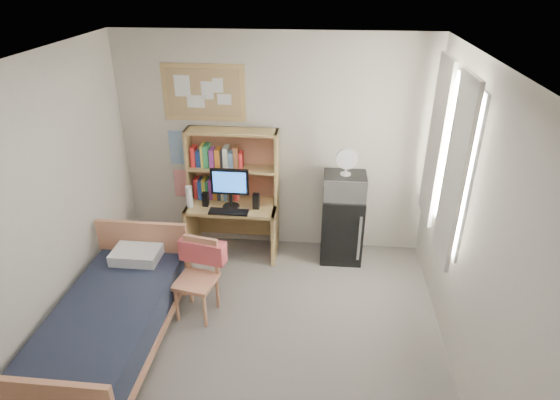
# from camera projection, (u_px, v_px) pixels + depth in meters

# --- Properties ---
(floor) EXTENTS (3.60, 4.20, 0.02)m
(floor) POSITION_uv_depth(u_px,v_px,m) (250.00, 365.00, 4.21)
(floor) COLOR slate
(floor) RESTS_ON ground
(ceiling) EXTENTS (3.60, 4.20, 0.02)m
(ceiling) POSITION_uv_depth(u_px,v_px,m) (238.00, 71.00, 3.02)
(ceiling) COLOR white
(ceiling) RESTS_ON wall_back
(wall_back) EXTENTS (3.60, 0.04, 2.60)m
(wall_back) POSITION_uv_depth(u_px,v_px,m) (273.00, 146.00, 5.47)
(wall_back) COLOR beige
(wall_back) RESTS_ON floor
(wall_left) EXTENTS (0.04, 4.20, 2.60)m
(wall_left) POSITION_uv_depth(u_px,v_px,m) (24.00, 231.00, 3.76)
(wall_left) COLOR beige
(wall_left) RESTS_ON floor
(wall_right) EXTENTS (0.04, 4.20, 2.60)m
(wall_right) POSITION_uv_depth(u_px,v_px,m) (485.00, 254.00, 3.46)
(wall_right) COLOR beige
(wall_right) RESTS_ON floor
(window_unit) EXTENTS (0.10, 1.40, 1.70)m
(window_unit) POSITION_uv_depth(u_px,v_px,m) (448.00, 156.00, 4.39)
(window_unit) COLOR white
(window_unit) RESTS_ON wall_right
(curtain_left) EXTENTS (0.04, 0.55, 1.70)m
(curtain_left) POSITION_uv_depth(u_px,v_px,m) (455.00, 173.00, 4.04)
(curtain_left) COLOR beige
(curtain_left) RESTS_ON wall_right
(curtain_right) EXTENTS (0.04, 0.55, 1.70)m
(curtain_right) POSITION_uv_depth(u_px,v_px,m) (436.00, 142.00, 4.75)
(curtain_right) COLOR beige
(curtain_right) RESTS_ON wall_right
(bulletin_board) EXTENTS (0.94, 0.03, 0.64)m
(bulletin_board) POSITION_uv_depth(u_px,v_px,m) (204.00, 93.00, 5.24)
(bulletin_board) COLOR tan
(bulletin_board) RESTS_ON wall_back
(poster_wave) EXTENTS (0.30, 0.01, 0.42)m
(poster_wave) POSITION_uv_depth(u_px,v_px,m) (182.00, 148.00, 5.58)
(poster_wave) COLOR #275E9D
(poster_wave) RESTS_ON wall_back
(poster_japan) EXTENTS (0.28, 0.01, 0.36)m
(poster_japan) POSITION_uv_depth(u_px,v_px,m) (185.00, 183.00, 5.79)
(poster_japan) COLOR red
(poster_japan) RESTS_ON wall_back
(desk) EXTENTS (1.07, 0.54, 0.66)m
(desk) POSITION_uv_depth(u_px,v_px,m) (233.00, 229.00, 5.69)
(desk) COLOR tan
(desk) RESTS_ON floor
(desk_chair) EXTENTS (0.48, 0.48, 0.82)m
(desk_chair) POSITION_uv_depth(u_px,v_px,m) (196.00, 281.00, 4.63)
(desk_chair) COLOR tan
(desk_chair) RESTS_ON floor
(mini_fridge) EXTENTS (0.49, 0.49, 0.82)m
(mini_fridge) POSITION_uv_depth(u_px,v_px,m) (342.00, 227.00, 5.57)
(mini_fridge) COLOR black
(mini_fridge) RESTS_ON floor
(bed) EXTENTS (0.94, 1.86, 0.51)m
(bed) POSITION_uv_depth(u_px,v_px,m) (110.00, 329.00, 4.24)
(bed) COLOR black
(bed) RESTS_ON floor
(hutch) EXTENTS (1.07, 0.28, 0.87)m
(hutch) POSITION_uv_depth(u_px,v_px,m) (233.00, 166.00, 5.47)
(hutch) COLOR tan
(hutch) RESTS_ON desk
(monitor) EXTENTS (0.44, 0.04, 0.47)m
(monitor) POSITION_uv_depth(u_px,v_px,m) (230.00, 189.00, 5.38)
(monitor) COLOR black
(monitor) RESTS_ON desk
(keyboard) EXTENTS (0.45, 0.15, 0.02)m
(keyboard) POSITION_uv_depth(u_px,v_px,m) (229.00, 212.00, 5.35)
(keyboard) COLOR black
(keyboard) RESTS_ON desk
(speaker_left) EXTENTS (0.07, 0.07, 0.17)m
(speaker_left) POSITION_uv_depth(u_px,v_px,m) (206.00, 199.00, 5.47)
(speaker_left) COLOR black
(speaker_left) RESTS_ON desk
(speaker_right) EXTENTS (0.08, 0.08, 0.19)m
(speaker_right) POSITION_uv_depth(u_px,v_px,m) (256.00, 201.00, 5.41)
(speaker_right) COLOR black
(speaker_right) RESTS_ON desk
(water_bottle) EXTENTS (0.08, 0.08, 0.26)m
(water_bottle) POSITION_uv_depth(u_px,v_px,m) (189.00, 197.00, 5.43)
(water_bottle) COLOR white
(water_bottle) RESTS_ON desk
(hoodie) EXTENTS (0.50, 0.24, 0.23)m
(hoodie) POSITION_uv_depth(u_px,v_px,m) (203.00, 251.00, 4.70)
(hoodie) COLOR #D14F53
(hoodie) RESTS_ON desk_chair
(microwave) EXTENTS (0.48, 0.36, 0.28)m
(microwave) POSITION_uv_depth(u_px,v_px,m) (345.00, 186.00, 5.31)
(microwave) COLOR #B5B5BA
(microwave) RESTS_ON mini_fridge
(desk_fan) EXTENTS (0.24, 0.24, 0.30)m
(desk_fan) POSITION_uv_depth(u_px,v_px,m) (346.00, 162.00, 5.18)
(desk_fan) COLOR white
(desk_fan) RESTS_ON microwave
(pillow) EXTENTS (0.47, 0.33, 0.11)m
(pillow) POSITION_uv_depth(u_px,v_px,m) (136.00, 255.00, 4.77)
(pillow) COLOR white
(pillow) RESTS_ON bed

